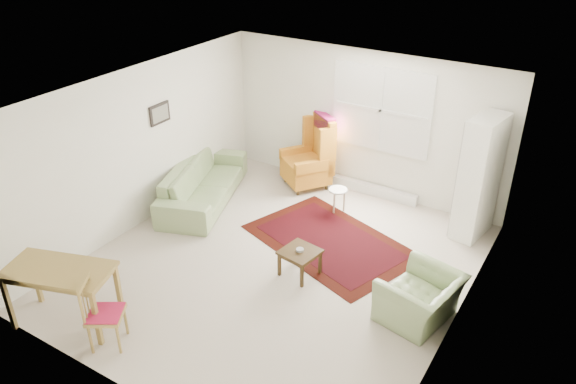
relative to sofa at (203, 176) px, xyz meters
The scene contains 10 objects.
room 2.38m from the sofa, 19.47° to the right, with size 5.04×5.54×2.51m.
rug 2.51m from the sofa, ahead, with size 2.47×1.59×0.02m, color black, non-canonical shape.
sofa is the anchor object (origin of this frame).
armchair 4.31m from the sofa, 13.05° to the right, with size 0.94×0.82×0.73m, color #889F6A.
wingback_chair 1.86m from the sofa, 48.83° to the left, with size 0.75×0.80×1.31m, color orange, non-canonical shape.
coffee_table 2.68m from the sofa, 21.40° to the right, with size 0.48×0.48×0.39m, color #3B2812, non-canonical shape.
stool 2.31m from the sofa, 22.38° to the left, with size 0.31×0.31×0.41m, color white, non-canonical shape.
cabinet 4.44m from the sofa, 17.97° to the left, with size 0.40×0.77×1.91m, color white, non-canonical shape.
desk 3.36m from the sofa, 80.62° to the right, with size 1.27×0.63×0.80m, color olive, non-canonical shape.
desk_chair 3.55m from the sofa, 69.04° to the right, with size 0.40×0.40×0.91m, color olive, non-canonical shape.
Camera 1 is at (3.57, -5.50, 4.72)m, focal length 35.00 mm.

